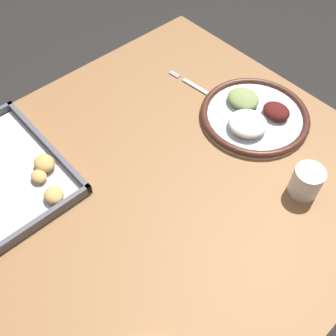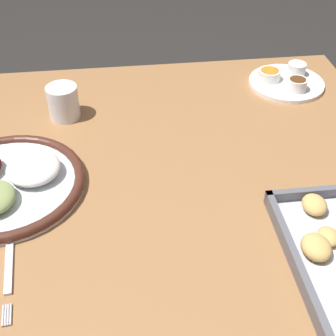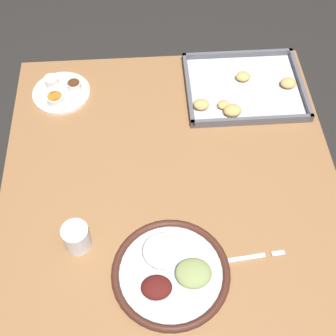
{
  "view_description": "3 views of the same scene",
  "coord_description": "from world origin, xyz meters",
  "px_view_note": "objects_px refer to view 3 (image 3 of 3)",
  "views": [
    {
      "loc": [
        -0.42,
        0.38,
        1.5
      ],
      "look_at": [
        -0.01,
        0.0,
        0.76
      ],
      "focal_mm": 42.0,
      "sensor_mm": 36.0,
      "label": 1
    },
    {
      "loc": [
        0.66,
        -0.08,
        1.32
      ],
      "look_at": [
        -0.01,
        0.0,
        0.76
      ],
      "focal_mm": 50.0,
      "sensor_mm": 36.0,
      "label": 2
    },
    {
      "loc": [
        -0.06,
        -0.76,
        1.83
      ],
      "look_at": [
        -0.01,
        0.0,
        0.76
      ],
      "focal_mm": 50.0,
      "sensor_mm": 36.0,
      "label": 3
    }
  ],
  "objects_px": {
    "dinner_plate": "(171,271)",
    "baking_tray": "(243,89)",
    "fork": "(239,259)",
    "drinking_cup": "(77,237)",
    "saucer_plate": "(61,91)"
  },
  "relations": [
    {
      "from": "fork",
      "to": "drinking_cup",
      "type": "bearing_deg",
      "value": 164.41
    },
    {
      "from": "fork",
      "to": "baking_tray",
      "type": "height_order",
      "value": "baking_tray"
    },
    {
      "from": "dinner_plate",
      "to": "saucer_plate",
      "type": "relative_size",
      "value": 1.59
    },
    {
      "from": "baking_tray",
      "to": "drinking_cup",
      "type": "relative_size",
      "value": 4.96
    },
    {
      "from": "fork",
      "to": "saucer_plate",
      "type": "distance_m",
      "value": 0.78
    },
    {
      "from": "baking_tray",
      "to": "drinking_cup",
      "type": "distance_m",
      "value": 0.73
    },
    {
      "from": "dinner_plate",
      "to": "fork",
      "type": "height_order",
      "value": "dinner_plate"
    },
    {
      "from": "saucer_plate",
      "to": "baking_tray",
      "type": "bearing_deg",
      "value": -2.52
    },
    {
      "from": "fork",
      "to": "baking_tray",
      "type": "distance_m",
      "value": 0.6
    },
    {
      "from": "saucer_plate",
      "to": "fork",
      "type": "bearing_deg",
      "value": -51.62
    },
    {
      "from": "dinner_plate",
      "to": "drinking_cup",
      "type": "relative_size",
      "value": 3.86
    },
    {
      "from": "dinner_plate",
      "to": "saucer_plate",
      "type": "height_order",
      "value": "dinner_plate"
    },
    {
      "from": "dinner_plate",
      "to": "baking_tray",
      "type": "distance_m",
      "value": 0.67
    },
    {
      "from": "dinner_plate",
      "to": "fork",
      "type": "xyz_separation_m",
      "value": [
        0.17,
        0.03,
        -0.01
      ]
    },
    {
      "from": "baking_tray",
      "to": "fork",
      "type": "bearing_deg",
      "value": -100.19
    }
  ]
}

